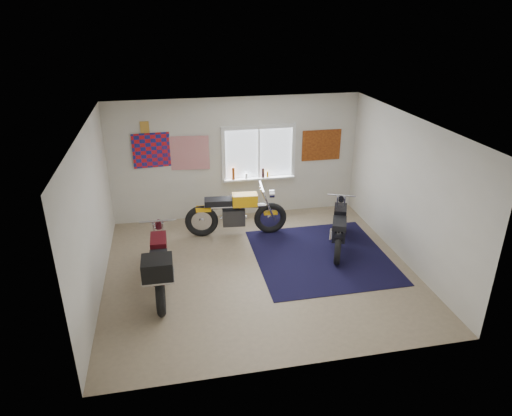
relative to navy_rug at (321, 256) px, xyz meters
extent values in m
plane|color=#9E896B|center=(-1.27, -0.24, -0.01)|extent=(5.50, 5.50, 0.00)
plane|color=white|center=(-1.27, -0.24, 2.69)|extent=(5.50, 5.50, 0.00)
plane|color=silver|center=(-1.27, 2.26, 1.34)|extent=(5.50, 0.00, 5.50)
plane|color=silver|center=(-1.27, -2.74, 1.34)|extent=(5.50, 0.00, 5.50)
plane|color=silver|center=(-4.02, -0.24, 1.34)|extent=(0.00, 5.00, 5.00)
plane|color=silver|center=(1.48, -0.24, 1.34)|extent=(0.00, 5.00, 5.00)
cube|color=black|center=(0.00, 0.00, 0.00)|extent=(2.50, 2.60, 0.01)
cube|color=white|center=(-0.77, 2.24, 1.44)|extent=(1.50, 0.02, 1.10)
cube|color=white|center=(-0.77, 2.23, 2.03)|extent=(1.66, 0.06, 0.08)
cube|color=white|center=(-0.77, 2.23, 0.85)|extent=(1.66, 0.06, 0.08)
cube|color=white|center=(-1.56, 2.23, 1.44)|extent=(0.08, 0.06, 1.10)
cube|color=white|center=(0.02, 2.23, 1.44)|extent=(0.08, 0.06, 1.10)
cube|color=white|center=(-0.77, 2.23, 1.44)|extent=(0.04, 0.06, 1.10)
cube|color=white|center=(-0.77, 2.17, 0.87)|extent=(1.60, 0.16, 0.04)
cylinder|color=#994116|center=(-1.36, 2.16, 1.03)|extent=(0.07, 0.07, 0.28)
cylinder|color=silver|center=(-1.07, 2.16, 0.95)|extent=(0.06, 0.06, 0.12)
cylinder|color=black|center=(-0.69, 2.16, 1.00)|extent=(0.06, 0.06, 0.22)
cylinder|color=orange|center=(-0.58, 2.16, 0.96)|extent=(0.05, 0.05, 0.14)
plane|color=red|center=(-2.97, 2.24, 1.64)|extent=(1.00, 0.07, 1.00)
plane|color=red|center=(-2.32, 2.22, 1.54)|extent=(0.90, 0.09, 0.90)
cube|color=gold|center=(-3.17, 2.24, 2.14)|extent=(0.18, 0.02, 0.24)
cube|color=#A54C14|center=(0.68, 2.24, 1.54)|extent=(0.90, 0.03, 0.70)
torus|color=black|center=(-0.73, 1.19, 0.33)|extent=(0.70, 0.19, 0.69)
torus|color=black|center=(-2.17, 1.32, 0.33)|extent=(0.70, 0.19, 0.69)
cylinder|color=silver|center=(-0.73, 1.19, 0.33)|extent=(0.12, 0.11, 0.11)
cylinder|color=silver|center=(-2.17, 1.32, 0.33)|extent=(0.12, 0.11, 0.11)
cylinder|color=silver|center=(-1.45, 1.26, 0.63)|extent=(1.30, 0.21, 0.09)
cube|color=#28292B|center=(-1.50, 1.26, 0.41)|extent=(0.49, 0.33, 0.35)
cylinder|color=silver|center=(-1.49, 1.43, 0.30)|extent=(0.57, 0.12, 0.07)
cube|color=#FFB10D|center=(-1.27, 1.24, 0.78)|extent=(0.54, 0.31, 0.25)
cube|color=black|center=(-1.81, 1.29, 0.76)|extent=(0.59, 0.34, 0.12)
cube|color=#FFB10D|center=(-2.12, 1.32, 0.61)|extent=(0.32, 0.19, 0.08)
cube|color=#FFB10D|center=(-0.73, 1.19, 0.46)|extent=(0.30, 0.17, 0.05)
cylinder|color=silver|center=(-0.92, 1.21, 1.04)|extent=(0.09, 0.64, 0.04)
cylinder|color=silver|center=(-0.71, 1.19, 0.88)|extent=(0.12, 0.17, 0.16)
torus|color=black|center=(0.69, 0.89, 0.28)|extent=(0.33, 0.58, 0.58)
torus|color=black|center=(0.21, -0.30, 0.28)|extent=(0.33, 0.58, 0.58)
cylinder|color=silver|center=(0.69, 0.89, 0.28)|extent=(0.12, 0.13, 0.10)
cylinder|color=silver|center=(0.21, -0.30, 0.28)|extent=(0.12, 0.13, 0.10)
cylinder|color=silver|center=(0.45, 0.29, 0.56)|extent=(0.52, 1.10, 0.08)
cube|color=#28292B|center=(0.43, 0.25, 0.36)|extent=(0.39, 0.48, 0.31)
cylinder|color=silver|center=(0.30, 0.31, 0.27)|extent=(0.25, 0.49, 0.06)
cube|color=black|center=(0.51, 0.45, 0.69)|extent=(0.39, 0.51, 0.22)
cube|color=black|center=(0.33, 0.00, 0.67)|extent=(0.43, 0.56, 0.11)
cube|color=black|center=(0.22, -0.26, 0.54)|extent=(0.24, 0.31, 0.07)
cube|color=black|center=(0.69, 0.89, 0.39)|extent=(0.22, 0.29, 0.05)
cylinder|color=silver|center=(0.63, 0.73, 0.93)|extent=(0.54, 0.25, 0.03)
cylinder|color=silver|center=(0.70, 0.90, 0.78)|extent=(0.17, 0.14, 0.15)
torus|color=black|center=(-3.01, 0.20, 0.32)|extent=(0.14, 0.66, 0.65)
torus|color=black|center=(-3.03, -1.21, 0.32)|extent=(0.14, 0.66, 0.65)
cylinder|color=silver|center=(-3.01, 0.20, 0.32)|extent=(0.10, 0.11, 0.11)
cylinder|color=silver|center=(-3.03, -1.21, 0.32)|extent=(0.10, 0.11, 0.11)
cylinder|color=silver|center=(-3.02, -0.50, 0.62)|extent=(0.11, 1.27, 0.09)
cube|color=#28292B|center=(-3.02, -0.55, 0.40)|extent=(0.29, 0.46, 0.34)
cylinder|color=silver|center=(-3.18, -0.55, 0.30)|extent=(0.08, 0.55, 0.07)
cube|color=#460B11|center=(-3.02, -0.32, 0.76)|extent=(0.27, 0.51, 0.24)
cube|color=black|center=(-3.03, -0.85, 0.74)|extent=(0.29, 0.56, 0.12)
cube|color=#460B11|center=(-3.03, -1.16, 0.60)|extent=(0.17, 0.30, 0.08)
cube|color=#460B11|center=(-3.01, 0.20, 0.44)|extent=(0.15, 0.28, 0.05)
cylinder|color=silver|center=(-3.01, 0.02, 1.02)|extent=(0.62, 0.05, 0.04)
cylinder|color=silver|center=(-3.01, 0.22, 0.86)|extent=(0.16, 0.10, 0.16)
cube|color=black|center=(-3.03, -1.31, 0.88)|extent=(0.46, 0.43, 0.30)
camera|label=1|loc=(-2.75, -7.28, 4.42)|focal=32.00mm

